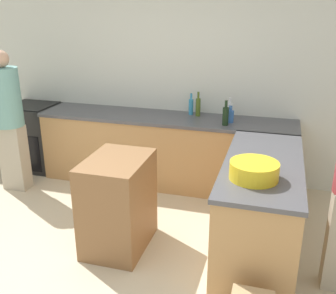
{
  "coord_description": "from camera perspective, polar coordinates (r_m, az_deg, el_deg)",
  "views": [
    {
      "loc": [
        1.35,
        -2.55,
        2.24
      ],
      "look_at": [
        0.37,
        0.81,
        0.95
      ],
      "focal_mm": 42.0,
      "sensor_mm": 36.0,
      "label": 1
    }
  ],
  "objects": [
    {
      "name": "ground_plane",
      "position": [
        3.65,
        -9.66,
        -17.88
      ],
      "size": [
        14.0,
        14.0,
        0.0
      ],
      "primitive_type": "plane",
      "color": "beige"
    },
    {
      "name": "wall_back",
      "position": [
        5.14,
        0.73,
        10.29
      ],
      "size": [
        8.0,
        0.06,
        2.7
      ],
      "color": "silver",
      "rests_on": "ground_plane"
    },
    {
      "name": "counter_back",
      "position": [
        5.05,
        -0.38,
        -0.47
      ],
      "size": [
        3.22,
        0.67,
        0.9
      ],
      "color": "tan",
      "rests_on": "ground_plane"
    },
    {
      "name": "counter_peninsula",
      "position": [
        3.81,
        13.17,
        -8.31
      ],
      "size": [
        0.69,
        1.72,
        0.9
      ],
      "color": "tan",
      "rests_on": "ground_plane"
    },
    {
      "name": "range_oven",
      "position": [
        5.88,
        -18.79,
        1.48
      ],
      "size": [
        0.65,
        0.62,
        0.91
      ],
      "color": "black",
      "rests_on": "ground_plane"
    },
    {
      "name": "island_table",
      "position": [
        3.78,
        -7.25,
        -8.12
      ],
      "size": [
        0.54,
        0.74,
        0.9
      ],
      "color": "brown",
      "rests_on": "ground_plane"
    },
    {
      "name": "mixing_bowl",
      "position": [
        3.22,
        12.37,
        -3.37
      ],
      "size": [
        0.4,
        0.4,
        0.14
      ],
      "color": "yellow",
      "rests_on": "counter_peninsula"
    },
    {
      "name": "vinegar_bottle_clear",
      "position": [
        4.85,
        8.9,
        5.27
      ],
      "size": [
        0.07,
        0.07,
        0.26
      ],
      "color": "silver",
      "rests_on": "counter_back"
    },
    {
      "name": "olive_oil_bottle",
      "position": [
        4.92,
        4.39,
        5.88
      ],
      "size": [
        0.06,
        0.06,
        0.31
      ],
      "color": "#475B1E",
      "rests_on": "counter_back"
    },
    {
      "name": "wine_bottle_dark",
      "position": [
        4.57,
        8.36,
        4.55
      ],
      "size": [
        0.07,
        0.07,
        0.29
      ],
      "color": "black",
      "rests_on": "counter_back"
    },
    {
      "name": "water_bottle_blue",
      "position": [
        4.7,
        9.01,
        4.49
      ],
      "size": [
        0.09,
        0.09,
        0.2
      ],
      "color": "#386BB7",
      "rests_on": "counter_back"
    },
    {
      "name": "dish_soap_bottle",
      "position": [
        4.98,
        3.36,
        5.93
      ],
      "size": [
        0.06,
        0.06,
        0.27
      ],
      "color": "#338CBF",
      "rests_on": "counter_back"
    },
    {
      "name": "person_by_range",
      "position": [
        5.12,
        -22.13,
        4.04
      ],
      "size": [
        0.35,
        0.35,
        1.73
      ],
      "color": "#ADA38E",
      "rests_on": "ground_plane"
    }
  ]
}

